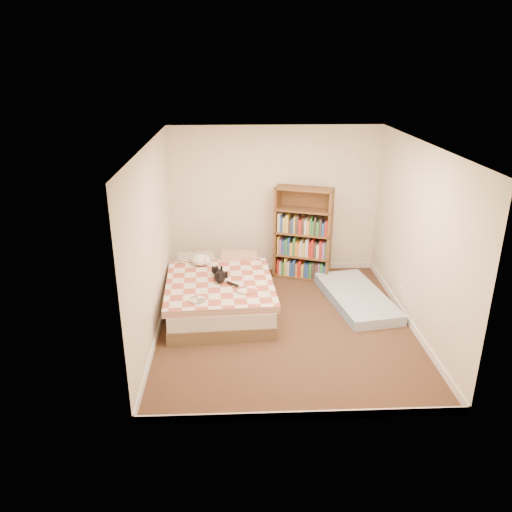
{
  "coord_description": "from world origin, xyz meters",
  "views": [
    {
      "loc": [
        -0.68,
        -6.15,
        3.46
      ],
      "look_at": [
        -0.39,
        0.3,
        0.92
      ],
      "focal_mm": 35.0,
      "sensor_mm": 36.0,
      "label": 1
    }
  ],
  "objects_px": {
    "bed": "(220,291)",
    "bookshelf": "(302,245)",
    "floor_mattress": "(356,297)",
    "black_cat": "(220,275)",
    "white_dog": "(201,260)"
  },
  "relations": [
    {
      "from": "bed",
      "to": "white_dog",
      "type": "distance_m",
      "value": 0.64
    },
    {
      "from": "floor_mattress",
      "to": "white_dog",
      "type": "xyz_separation_m",
      "value": [
        -2.37,
        0.41,
        0.5
      ]
    },
    {
      "from": "bookshelf",
      "to": "black_cat",
      "type": "height_order",
      "value": "bookshelf"
    },
    {
      "from": "bed",
      "to": "black_cat",
      "type": "xyz_separation_m",
      "value": [
        0.02,
        -0.1,
        0.31
      ]
    },
    {
      "from": "white_dog",
      "to": "bed",
      "type": "bearing_deg",
      "value": -62.25
    },
    {
      "from": "bed",
      "to": "bookshelf",
      "type": "relative_size",
      "value": 1.38
    },
    {
      "from": "floor_mattress",
      "to": "black_cat",
      "type": "xyz_separation_m",
      "value": [
        -2.06,
        -0.16,
        0.48
      ]
    },
    {
      "from": "floor_mattress",
      "to": "white_dog",
      "type": "height_order",
      "value": "white_dog"
    },
    {
      "from": "floor_mattress",
      "to": "bed",
      "type": "bearing_deg",
      "value": 171.83
    },
    {
      "from": "bed",
      "to": "black_cat",
      "type": "relative_size",
      "value": 3.33
    },
    {
      "from": "white_dog",
      "to": "floor_mattress",
      "type": "bearing_deg",
      "value": -13.57
    },
    {
      "from": "floor_mattress",
      "to": "black_cat",
      "type": "distance_m",
      "value": 2.13
    },
    {
      "from": "black_cat",
      "to": "white_dog",
      "type": "xyz_separation_m",
      "value": [
        -0.31,
        0.57,
        0.01
      ]
    },
    {
      "from": "bed",
      "to": "bookshelf",
      "type": "distance_m",
      "value": 1.78
    },
    {
      "from": "floor_mattress",
      "to": "black_cat",
      "type": "relative_size",
      "value": 2.67
    }
  ]
}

